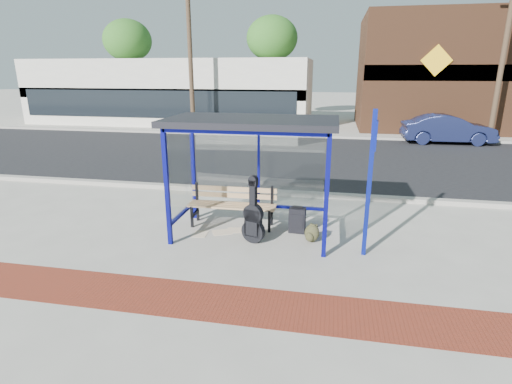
% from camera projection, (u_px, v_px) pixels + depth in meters
% --- Properties ---
extents(ground, '(120.00, 120.00, 0.00)m').
position_uv_depth(ground, '(252.00, 235.00, 8.36)').
color(ground, '#B2ADA0').
rests_on(ground, ground).
extents(brick_paver_strip, '(60.00, 1.00, 0.01)m').
position_uv_depth(brick_paver_strip, '(217.00, 302.00, 5.92)').
color(brick_paver_strip, maroon).
rests_on(brick_paver_strip, ground).
extents(curb_near, '(60.00, 0.25, 0.12)m').
position_uv_depth(curb_near, '(273.00, 192.00, 11.07)').
color(curb_near, gray).
rests_on(curb_near, ground).
extents(street_asphalt, '(60.00, 10.00, 0.00)m').
position_uv_depth(street_asphalt, '(292.00, 157.00, 15.88)').
color(street_asphalt, black).
rests_on(street_asphalt, ground).
extents(curb_far, '(60.00, 0.25, 0.12)m').
position_uv_depth(curb_far, '(302.00, 136.00, 20.65)').
color(curb_far, gray).
rests_on(curb_far, ground).
extents(far_sidewalk, '(60.00, 4.00, 0.01)m').
position_uv_depth(far_sidewalk, '(305.00, 132.00, 22.46)').
color(far_sidewalk, '#B2ADA0').
rests_on(far_sidewalk, ground).
extents(bus_shelter, '(3.30, 1.80, 2.42)m').
position_uv_depth(bus_shelter, '(252.00, 136.00, 7.83)').
color(bus_shelter, '#0A0D78').
rests_on(bus_shelter, ground).
extents(storefront_white, '(18.00, 6.04, 4.00)m').
position_uv_depth(storefront_white, '(172.00, 91.00, 26.31)').
color(storefront_white, silver).
rests_on(storefront_white, ground).
extents(storefront_brown, '(10.00, 7.08, 6.40)m').
position_uv_depth(storefront_brown, '(448.00, 73.00, 23.36)').
color(storefront_brown, '#59331E').
rests_on(storefront_brown, ground).
extents(tree_left, '(3.60, 3.60, 7.03)m').
position_uv_depth(tree_left, '(128.00, 41.00, 29.98)').
color(tree_left, '#4C3826').
rests_on(tree_left, ground).
extents(tree_mid, '(3.60, 3.60, 7.03)m').
position_uv_depth(tree_mid, '(272.00, 39.00, 27.99)').
color(tree_mid, '#4C3826').
rests_on(tree_mid, ground).
extents(utility_pole_west, '(1.60, 0.24, 8.00)m').
position_uv_depth(utility_pole_west, '(190.00, 55.00, 20.85)').
color(utility_pole_west, '#4C3826').
rests_on(utility_pole_west, ground).
extents(utility_pole_east, '(1.60, 0.24, 8.00)m').
position_uv_depth(utility_pole_east, '(504.00, 52.00, 18.13)').
color(utility_pole_east, '#4C3826').
rests_on(utility_pole_east, ground).
extents(bench, '(1.93, 0.51, 0.91)m').
position_uv_depth(bench, '(233.00, 203.00, 8.75)').
color(bench, black).
rests_on(bench, ground).
extents(guitar_bag, '(0.49, 0.26, 1.29)m').
position_uv_depth(guitar_bag, '(253.00, 220.00, 7.87)').
color(guitar_bag, black).
rests_on(guitar_bag, ground).
extents(suitcase, '(0.35, 0.25, 0.59)m').
position_uv_depth(suitcase, '(297.00, 220.00, 8.40)').
color(suitcase, black).
rests_on(suitcase, ground).
extents(backpack, '(0.36, 0.35, 0.36)m').
position_uv_depth(backpack, '(312.00, 234.00, 7.97)').
color(backpack, '#302F1A').
rests_on(backpack, ground).
extents(sign_post, '(0.12, 0.34, 2.68)m').
position_uv_depth(sign_post, '(370.00, 176.00, 7.03)').
color(sign_post, navy).
rests_on(sign_post, ground).
extents(newspaper_a, '(0.50, 0.46, 0.01)m').
position_uv_depth(newspaper_a, '(222.00, 232.00, 8.48)').
color(newspaper_a, white).
rests_on(newspaper_a, ground).
extents(newspaper_b, '(0.31, 0.38, 0.01)m').
position_uv_depth(newspaper_b, '(200.00, 234.00, 8.39)').
color(newspaper_b, white).
rests_on(newspaper_b, ground).
extents(newspaper_c, '(0.44, 0.37, 0.01)m').
position_uv_depth(newspaper_c, '(236.00, 230.00, 8.58)').
color(newspaper_c, white).
rests_on(newspaper_c, ground).
extents(parked_car, '(4.16, 1.61, 1.35)m').
position_uv_depth(parked_car, '(448.00, 129.00, 18.72)').
color(parked_car, '#192047').
rests_on(parked_car, ground).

